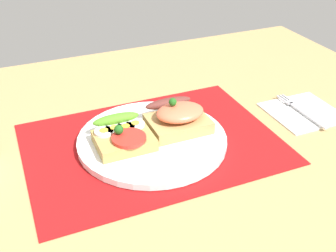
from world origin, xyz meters
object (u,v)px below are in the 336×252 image
(sandwich_egg_tomato, at_px, (123,136))
(napkin, at_px, (303,111))
(plate, at_px, (152,140))
(sandwich_salmon, at_px, (178,117))
(fork, at_px, (300,110))

(sandwich_egg_tomato, xyz_separation_m, napkin, (0.37, -0.01, -0.03))
(plate, bearing_deg, sandwich_egg_tomato, 179.20)
(sandwich_salmon, relative_size, napkin, 0.79)
(plate, height_order, napkin, plate)
(sandwich_salmon, bearing_deg, sandwich_egg_tomato, -174.46)
(plate, xyz_separation_m, napkin, (0.31, -0.01, -0.01))
(sandwich_salmon, xyz_separation_m, fork, (0.25, -0.02, -0.03))
(sandwich_salmon, bearing_deg, fork, -5.15)
(sandwich_salmon, xyz_separation_m, napkin, (0.26, -0.02, -0.03))
(sandwich_egg_tomato, distance_m, napkin, 0.37)
(napkin, bearing_deg, sandwich_egg_tomato, 177.72)
(plate, relative_size, sandwich_salmon, 2.47)
(fork, bearing_deg, sandwich_egg_tomato, 177.99)
(napkin, relative_size, fork, 0.93)
(fork, bearing_deg, napkin, -15.20)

